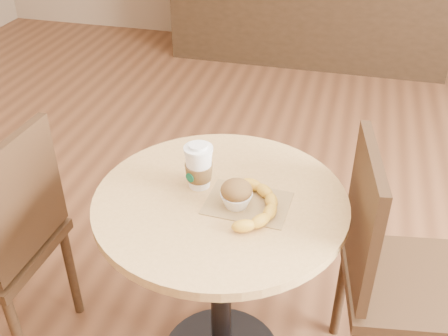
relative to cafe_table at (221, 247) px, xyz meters
name	(u,v)px	position (x,y,z in m)	size (l,w,h in m)	color
cafe_table	(221,247)	(0.00, 0.00, 0.00)	(0.76, 0.76, 0.75)	black
chair_left	(5,240)	(-0.74, -0.09, -0.06)	(0.41, 0.41, 0.90)	#342212
chair_right	(392,271)	(0.53, 0.08, -0.04)	(0.47, 0.47, 0.93)	#342212
kraft_bag	(248,203)	(0.08, -0.01, 0.20)	(0.24, 0.18, 0.00)	olive
coffee_cup	(199,168)	(-0.08, 0.05, 0.26)	(0.09, 0.09, 0.15)	white
muffin	(236,194)	(0.05, -0.03, 0.24)	(0.09, 0.09, 0.08)	white
banana	(258,206)	(0.12, -0.04, 0.22)	(0.14, 0.26, 0.04)	gold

